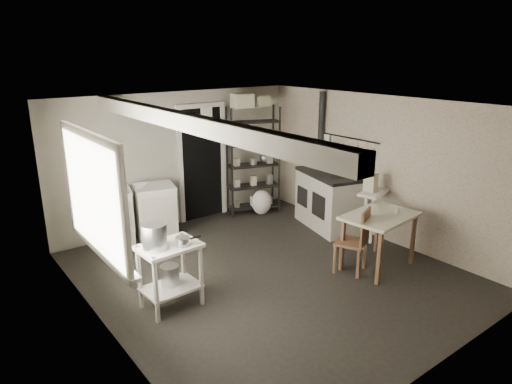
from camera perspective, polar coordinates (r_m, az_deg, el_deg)
floor at (r=6.41m, az=1.65°, el=-10.08°), size 5.00×5.00×0.00m
ceiling at (r=5.73m, az=1.85°, el=10.82°), size 5.00×5.00×0.00m
wall_back at (r=8.00m, az=-9.63°, el=4.05°), size 4.50×0.02×2.30m
wall_front at (r=4.45m, az=22.67°, el=-7.89°), size 4.50×0.02×2.30m
wall_left at (r=4.95m, az=-19.02°, el=-4.94°), size 0.02×5.00×2.30m
wall_right at (r=7.54m, az=15.17°, el=2.90°), size 0.02×5.00×2.30m
window at (r=5.03m, az=-19.82°, el=-0.45°), size 0.12×1.76×1.28m
doorway at (r=8.22m, az=-6.71°, el=3.46°), size 0.96×0.10×2.08m
ceiling_beam at (r=5.08m, az=-8.85°, el=8.66°), size 0.18×5.00×0.18m
wallpaper_panel at (r=7.53m, az=15.12°, el=2.88°), size 0.01×5.00×2.30m
utensil_rail at (r=7.78m, az=11.63°, el=6.59°), size 0.06×1.20×0.44m
prep_table at (r=5.56m, az=-10.63°, el=-10.27°), size 0.72×0.53×0.80m
stockpot at (r=5.27m, az=-12.58°, el=-5.50°), size 0.37×0.37×0.31m
saucepan at (r=5.33m, az=-9.17°, el=-6.05°), size 0.19×0.19×0.09m
bucket at (r=5.61m, az=-10.72°, el=-10.16°), size 0.23×0.23×0.25m
base_cabinets at (r=7.51m, az=-14.97°, el=-2.67°), size 1.46×0.92×0.89m
mixing_bowl at (r=7.38m, az=-14.33°, el=1.07°), size 0.34×0.34×0.07m
counter_cup at (r=7.18m, az=-17.24°, el=0.51°), size 0.16×0.16×0.10m
shelf_rack at (r=8.43m, az=-0.35°, el=3.57°), size 1.01×0.64×1.99m
shelf_jar at (r=8.13m, az=-1.73°, el=6.07°), size 0.11×0.11×0.19m
storage_box_a at (r=8.08m, az=-1.72°, el=10.61°), size 0.41×0.38×0.24m
storage_box_b at (r=8.28m, az=0.57°, el=10.64°), size 0.30×0.28×0.18m
stove at (r=7.96m, az=9.09°, el=-1.31°), size 0.96×1.36×0.97m
stovepipe at (r=8.18m, az=8.14°, el=7.56°), size 0.15×0.15×1.49m
side_ledge at (r=7.39m, az=14.24°, el=-3.19°), size 0.63×0.45×0.87m
oats_box at (r=7.20m, az=14.14°, el=1.14°), size 0.12×0.20×0.29m
work_table at (r=6.65m, az=15.03°, el=-6.03°), size 1.11×0.84×0.79m
table_cup at (r=6.59m, az=17.08°, el=-2.48°), size 0.11×0.11×0.08m
chair at (r=6.40m, az=11.80°, el=-5.72°), size 0.51×0.52×0.93m
flour_sack at (r=8.53m, az=0.70°, el=-1.24°), size 0.46×0.42×0.47m
floor_crock at (r=7.38m, az=11.96°, el=-6.01°), size 0.12×0.12×0.14m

